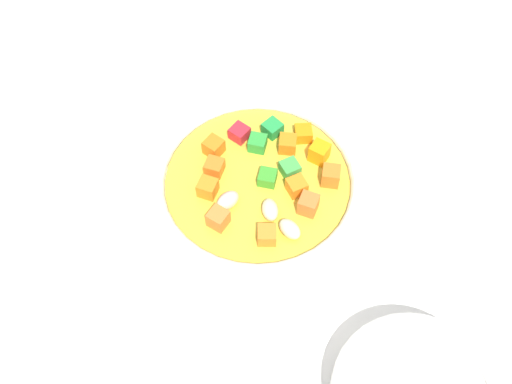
{
  "coord_description": "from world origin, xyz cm",
  "views": [
    {
      "loc": [
        -0.12,
        31.49,
        51.73
      ],
      "look_at": [
        0.0,
        0.0,
        2.13
      ],
      "focal_mm": 45.17,
      "sensor_mm": 36.0,
      "label": 1
    }
  ],
  "objects": [
    {
      "name": "soup_bowl_main",
      "position": [
        -0.03,
        0.0,
        2.64
      ],
      "size": [
        19.82,
        19.82,
        5.79
      ],
      "color": "white",
      "rests_on": "ground_plane"
    },
    {
      "name": "spoon",
      "position": [
        -9.92,
        -14.7,
        0.42
      ],
      "size": [
        22.83,
        10.9,
        0.87
      ],
      "rotation": [
        0.0,
        0.0,
        5.88
      ],
      "color": "silver",
      "rests_on": "ground_plane"
    },
    {
      "name": "ground_plane",
      "position": [
        0.0,
        0.0,
        -1.0
      ],
      "size": [
        140.0,
        140.0,
        2.0
      ],
      "primitive_type": "cube",
      "color": "silver"
    }
  ]
}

